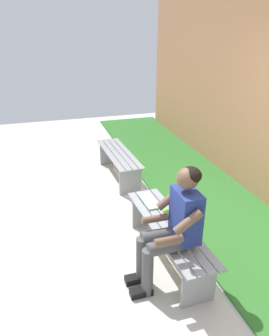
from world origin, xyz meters
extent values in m
cube|color=beige|center=(1.09, 1.00, -0.02)|extent=(10.00, 7.00, 0.04)
cube|color=#2D6B28|center=(1.09, -1.09, 0.01)|extent=(9.00, 1.49, 0.03)
cube|color=gray|center=(0.01, -0.15, 0.44)|extent=(1.59, 0.15, 0.02)
cube|color=gray|center=(0.00, -0.05, 0.44)|extent=(1.59, 0.15, 0.02)
cube|color=gray|center=(0.00, 0.05, 0.44)|extent=(1.59, 0.15, 0.02)
cube|color=gray|center=(-0.01, 0.15, 0.44)|extent=(1.59, 0.15, 0.02)
cube|color=gray|center=(-0.68, -0.03, 0.21)|extent=(0.04, 0.35, 0.43)
cube|color=gray|center=(0.68, 0.03, 0.21)|extent=(0.04, 0.35, 0.43)
cube|color=gray|center=(2.18, -0.15, 0.44)|extent=(1.47, 0.15, 0.02)
cube|color=gray|center=(2.17, -0.05, 0.44)|extent=(1.47, 0.15, 0.02)
cube|color=gray|center=(2.17, 0.05, 0.44)|extent=(1.47, 0.15, 0.02)
cube|color=gray|center=(2.17, 0.15, 0.44)|extent=(1.47, 0.15, 0.02)
cube|color=gray|center=(1.56, -0.03, 0.21)|extent=(0.04, 0.35, 0.43)
cube|color=gray|center=(2.79, 0.03, 0.21)|extent=(0.04, 0.35, 0.43)
cube|color=navy|center=(-0.33, -0.02, 0.77)|extent=(0.34, 0.20, 0.50)
sphere|color=brown|center=(-0.33, -0.01, 1.15)|extent=(0.20, 0.20, 0.20)
ellipsoid|color=black|center=(-0.33, -0.04, 1.18)|extent=(0.20, 0.19, 0.15)
cylinder|color=#4C4C4C|center=(-0.42, 0.18, 0.52)|extent=(0.13, 0.40, 0.13)
cylinder|color=#4C4C4C|center=(-0.24, 0.18, 0.52)|extent=(0.13, 0.40, 0.13)
cylinder|color=#4C4C4C|center=(-0.42, 0.38, 0.26)|extent=(0.11, 0.11, 0.52)
cube|color=black|center=(-0.42, 0.44, 0.04)|extent=(0.10, 0.22, 0.07)
cylinder|color=#4C4C4C|center=(-0.24, 0.38, 0.26)|extent=(0.11, 0.11, 0.52)
cube|color=black|center=(-0.24, 0.44, 0.04)|extent=(0.10, 0.22, 0.07)
cylinder|color=brown|center=(-0.54, 0.06, 0.84)|extent=(0.08, 0.28, 0.23)
cylinder|color=brown|center=(-0.51, 0.22, 0.66)|extent=(0.07, 0.26, 0.07)
cylinder|color=brown|center=(-0.12, 0.06, 0.84)|extent=(0.08, 0.28, 0.23)
cylinder|color=brown|center=(-0.16, 0.22, 0.66)|extent=(0.07, 0.26, 0.07)
sphere|color=#72B738|center=(0.20, -0.05, 0.48)|extent=(0.07, 0.07, 0.07)
cube|color=white|center=(0.42, 0.04, 0.46)|extent=(0.21, 0.16, 0.02)
cube|color=white|center=(0.62, 0.05, 0.46)|extent=(0.21, 0.16, 0.02)
cube|color=#33724C|center=(0.52, 0.04, 0.45)|extent=(0.42, 0.18, 0.01)
camera|label=1|loc=(-2.63, 1.17, 2.39)|focal=34.20mm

